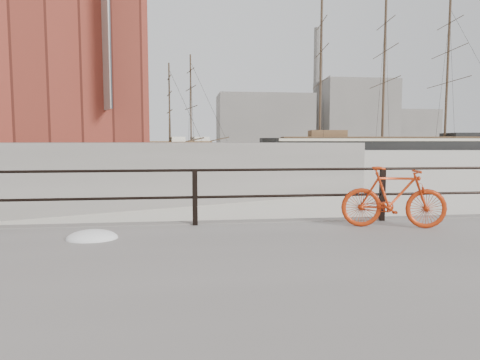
{
  "coord_description": "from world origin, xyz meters",
  "views": [
    {
      "loc": [
        -7.15,
        -7.71,
        1.83
      ],
      "look_at": [
        -5.98,
        1.5,
        1.0
      ],
      "focal_mm": 32.0,
      "sensor_mm": 36.0,
      "label": 1
    }
  ],
  "objects_px": {
    "schooner_mid": "(160,151)",
    "schooner_left": "(142,152)",
    "barque_black": "(382,150)",
    "bicycle": "(394,197)"
  },
  "relations": [
    {
      "from": "bicycle",
      "to": "barque_black",
      "type": "distance_m",
      "value": 98.02
    },
    {
      "from": "bicycle",
      "to": "schooner_left",
      "type": "xyz_separation_m",
      "value": [
        -11.26,
        71.27,
        -0.88
      ]
    },
    {
      "from": "bicycle",
      "to": "schooner_mid",
      "type": "distance_m",
      "value": 84.15
    },
    {
      "from": "barque_black",
      "to": "schooner_mid",
      "type": "height_order",
      "value": "barque_black"
    },
    {
      "from": "schooner_mid",
      "to": "barque_black",
      "type": "bearing_deg",
      "value": -5.6
    },
    {
      "from": "bicycle",
      "to": "schooner_mid",
      "type": "relative_size",
      "value": 0.06
    },
    {
      "from": "bicycle",
      "to": "schooner_left",
      "type": "height_order",
      "value": "schooner_left"
    },
    {
      "from": "barque_black",
      "to": "schooner_mid",
      "type": "relative_size",
      "value": 2.2
    },
    {
      "from": "schooner_mid",
      "to": "schooner_left",
      "type": "height_order",
      "value": "schooner_mid"
    },
    {
      "from": "schooner_mid",
      "to": "schooner_left",
      "type": "xyz_separation_m",
      "value": [
        -2.38,
        -12.4,
        0.0
      ]
    }
  ]
}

